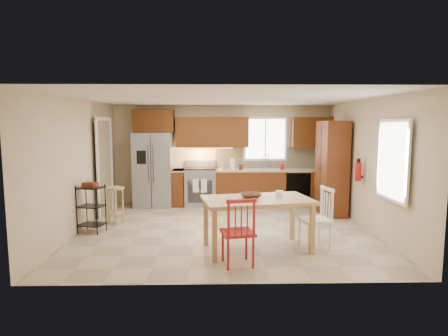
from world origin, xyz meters
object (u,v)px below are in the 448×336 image
object	(u,v)px
dining_table	(257,225)
table_bowl	(251,199)
refrigerator	(154,170)
table_jar	(279,195)
range_stove	(200,187)
chair_white	(315,218)
soap_bottle	(282,166)
chair_red	(238,231)
utility_cart	(91,209)
bar_stool	(116,205)
fire_extinguisher	(358,172)
pantry	(332,168)

from	to	relation	value
dining_table	table_bowl	size ratio (longest dim) A/B	4.94
refrigerator	table_jar	bearing A→B (deg)	-51.30
range_stove	chair_white	distance (m)	3.88
soap_bottle	chair_white	size ratio (longest dim) A/B	0.19
chair_red	table_bowl	size ratio (longest dim) A/B	2.90
chair_white	utility_cart	bearing A→B (deg)	64.94
bar_stool	fire_extinguisher	bearing A→B (deg)	10.26
utility_cart	bar_stool	bearing A→B (deg)	81.67
fire_extinguisher	range_stove	bearing A→B (deg)	147.38
chair_white	utility_cart	world-z (taller)	chair_white
bar_stool	table_bowl	bearing A→B (deg)	-18.57
dining_table	chair_red	xyz separation A→B (m)	(-0.35, -0.65, 0.09)
pantry	table_jar	bearing A→B (deg)	-124.30
pantry	table_bowl	size ratio (longest dim) A/B	6.09
dining_table	chair_white	size ratio (longest dim) A/B	1.70
chair_red	table_jar	xyz separation A→B (m)	(0.72, 0.76, 0.37)
range_stove	table_bowl	size ratio (longest dim) A/B	2.67
fire_extinguisher	bar_stool	size ratio (longest dim) A/B	0.48
dining_table	utility_cart	size ratio (longest dim) A/B	1.89
soap_bottle	utility_cart	distance (m)	4.60
chair_red	range_stove	bearing A→B (deg)	89.00
range_stove	table_bowl	bearing A→B (deg)	-74.40
soap_bottle	dining_table	bearing A→B (deg)	-106.60
soap_bottle	dining_table	size ratio (longest dim) A/B	0.11
soap_bottle	pantry	bearing A→B (deg)	-43.45
refrigerator	fire_extinguisher	world-z (taller)	refrigerator
refrigerator	chair_red	xyz separation A→B (m)	(1.85, -3.97, -0.41)
range_stove	fire_extinguisher	world-z (taller)	fire_extinguisher
refrigerator	chair_white	xyz separation A→B (m)	(3.15, -3.27, -0.41)
pantry	chair_white	size ratio (longest dim) A/B	2.10
table_jar	dining_table	bearing A→B (deg)	-164.05
chair_white	utility_cart	size ratio (longest dim) A/B	1.11
fire_extinguisher	table_bowl	bearing A→B (deg)	-149.06
refrigerator	fire_extinguisher	size ratio (longest dim) A/B	5.06
range_stove	bar_stool	xyz separation A→B (m)	(-1.67, -1.68, -0.09)
dining_table	bar_stool	world-z (taller)	dining_table
refrigerator	range_stove	size ratio (longest dim) A/B	1.98
chair_red	utility_cart	distance (m)	3.15
soap_bottle	fire_extinguisher	xyz separation A→B (m)	(1.15, -1.95, 0.10)
chair_white	table_jar	xyz separation A→B (m)	(-0.58, 0.06, 0.37)
table_jar	chair_red	bearing A→B (deg)	-133.69
range_stove	dining_table	size ratio (longest dim) A/B	0.54
refrigerator	table_bowl	xyz separation A→B (m)	(2.09, -3.32, -0.07)
fire_extinguisher	bar_stool	xyz separation A→B (m)	(-4.85, 0.36, -0.73)
table_jar	utility_cart	bearing A→B (deg)	164.37
chair_red	table_bowl	xyz separation A→B (m)	(0.24, 0.65, 0.34)
chair_white	utility_cart	distance (m)	4.07
chair_white	bar_stool	bearing A→B (deg)	54.92
table_jar	utility_cart	world-z (taller)	table_jar
chair_white	table_bowl	distance (m)	1.11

